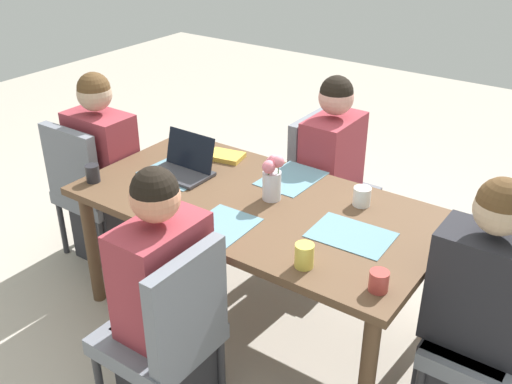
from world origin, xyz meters
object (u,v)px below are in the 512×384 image
at_px(person_near_left_mid, 165,310).
at_px(book_blue_cover, 226,156).
at_px(dining_table, 256,215).
at_px(person_far_left_near, 330,184).
at_px(person_head_left_left_far, 106,179).
at_px(chair_near_left_mid, 169,329).
at_px(chair_head_right_right_near, 494,325).
at_px(chair_far_left_near, 324,181).
at_px(flower_vase, 272,177).
at_px(chair_head_left_left_far, 90,185).
at_px(coffee_mug_centre_left, 93,173).
at_px(laptop_head_left_left_far, 184,166).
at_px(person_head_right_right_near, 475,324).
at_px(coffee_mug_near_left, 304,256).
at_px(coffee_mug_centre_right, 362,196).
at_px(coffee_mug_near_right, 379,281).

relative_size(person_near_left_mid, book_blue_cover, 5.97).
relative_size(dining_table, person_far_left_near, 1.53).
distance_m(person_head_left_left_far, book_blue_cover, 0.79).
distance_m(dining_table, person_far_left_near, 0.75).
height_order(chair_near_left_mid, chair_head_right_right_near, same).
relative_size(dining_table, chair_far_left_near, 2.03).
bearing_deg(flower_vase, person_head_left_left_far, -177.12).
distance_m(chair_head_left_left_far, flower_vase, 1.30).
bearing_deg(coffee_mug_centre_left, laptop_head_left_left_far, 46.38).
bearing_deg(flower_vase, coffee_mug_centre_left, -156.67).
bearing_deg(person_far_left_near, person_head_right_right_near, -35.13).
bearing_deg(chair_head_left_left_far, person_far_left_near, 33.72).
height_order(laptop_head_left_left_far, coffee_mug_near_left, laptop_head_left_left_far).
relative_size(dining_table, coffee_mug_centre_left, 19.49).
bearing_deg(chair_far_left_near, coffee_mug_centre_right, -47.21).
distance_m(chair_head_right_right_near, person_head_right_right_near, 0.10).
relative_size(dining_table, flower_vase, 7.57).
xyz_separation_m(chair_head_right_right_near, laptop_head_left_left_far, (-1.69, -0.01, 0.28)).
height_order(person_far_left_near, book_blue_cover, person_far_left_near).
relative_size(person_head_right_right_near, coffee_mug_centre_right, 12.75).
relative_size(chair_far_left_near, chair_head_left_left_far, 1.00).
distance_m(dining_table, person_head_left_left_far, 1.13).
relative_size(chair_head_right_right_near, coffee_mug_centre_left, 9.61).
bearing_deg(person_far_left_near, coffee_mug_centre_right, -48.49).
bearing_deg(chair_far_left_near, person_near_left_mid, -87.27).
bearing_deg(coffee_mug_centre_left, person_head_left_left_far, 132.85).
height_order(person_head_left_left_far, flower_vase, person_head_left_left_far).
relative_size(person_head_right_right_near, flower_vase, 4.95).
bearing_deg(coffee_mug_near_left, person_head_right_right_near, 25.39).
bearing_deg(book_blue_cover, flower_vase, -38.87).
xyz_separation_m(laptop_head_left_left_far, book_blue_cover, (0.06, 0.29, -0.03)).
xyz_separation_m(coffee_mug_centre_left, book_blue_cover, (0.39, 0.64, -0.03)).
bearing_deg(person_head_right_right_near, coffee_mug_centre_left, -171.85).
height_order(chair_head_right_right_near, coffee_mug_near_right, chair_head_right_right_near).
bearing_deg(dining_table, laptop_head_left_left_far, 176.96).
bearing_deg(coffee_mug_centre_right, person_head_right_right_near, -23.96).
height_order(coffee_mug_near_right, book_blue_cover, coffee_mug_near_right).
xyz_separation_m(coffee_mug_centre_left, coffee_mug_centre_right, (1.28, 0.59, 0.00)).
xyz_separation_m(chair_far_left_near, laptop_head_left_left_far, (-0.45, -0.77, 0.28)).
xyz_separation_m(coffee_mug_near_right, book_blue_cover, (-1.24, 0.63, -0.03)).
distance_m(chair_head_left_left_far, coffee_mug_centre_right, 1.69).
bearing_deg(coffee_mug_centre_right, dining_table, -149.19).
bearing_deg(person_head_right_right_near, person_far_left_near, 144.87).
relative_size(flower_vase, book_blue_cover, 1.21).
bearing_deg(chair_head_right_right_near, person_far_left_near, 148.91).
distance_m(chair_near_left_mid, chair_head_right_right_near, 1.36).
distance_m(chair_head_right_right_near, coffee_mug_near_right, 0.59).
bearing_deg(coffee_mug_centre_right, person_far_left_near, 131.51).
relative_size(chair_head_left_left_far, chair_head_right_right_near, 1.00).
height_order(chair_far_left_near, person_near_left_mid, person_near_left_mid).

